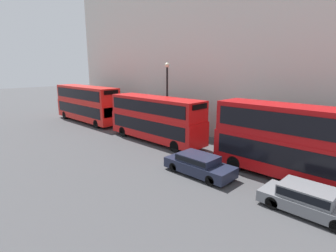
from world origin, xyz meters
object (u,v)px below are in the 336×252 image
object	(u,v)px
bus_third_in_queue	(87,103)
car_dark_sedan	(308,199)
bus_leading	(301,141)
car_hatchback	(199,164)
bus_second_in_queue	(155,117)

from	to	relation	value
bus_third_in_queue	car_dark_sedan	xyz separation A→B (m)	(-3.40, -27.15, -1.78)
bus_leading	bus_third_in_queue	bearing A→B (deg)	90.00
car_dark_sedan	car_hatchback	xyz separation A→B (m)	(-0.00, 6.58, -0.00)
bus_third_in_queue	car_hatchback	xyz separation A→B (m)	(-3.40, -20.58, -1.78)
bus_third_in_queue	car_dark_sedan	bearing A→B (deg)	-97.14
bus_leading	bus_second_in_queue	xyz separation A→B (m)	(0.00, 12.74, -0.23)
bus_leading	bus_third_in_queue	world-z (taller)	bus_leading
bus_third_in_queue	bus_leading	bearing A→B (deg)	-90.00
bus_leading	car_hatchback	size ratio (longest dim) A/B	2.27
car_dark_sedan	bus_third_in_queue	bearing A→B (deg)	82.86
bus_leading	car_hatchback	bearing A→B (deg)	124.48
bus_third_in_queue	car_hatchback	bearing A→B (deg)	-99.38
bus_leading	car_hatchback	distance (m)	6.28
bus_second_in_queue	car_hatchback	size ratio (longest dim) A/B	2.23
bus_third_in_queue	car_dark_sedan	size ratio (longest dim) A/B	2.59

